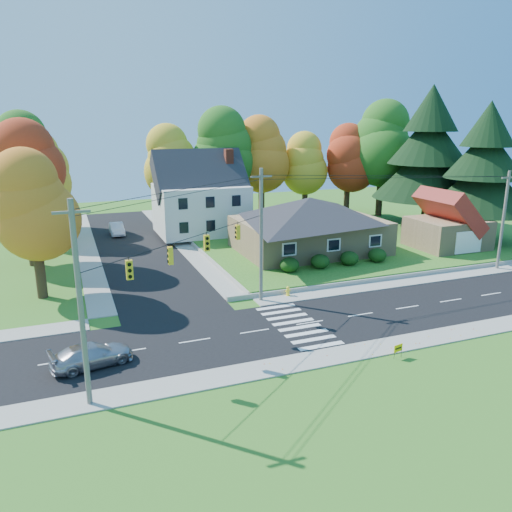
{
  "coord_description": "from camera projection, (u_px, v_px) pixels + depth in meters",
  "views": [
    {
      "loc": [
        -14.71,
        -27.99,
        13.2
      ],
      "look_at": [
        -0.82,
        8.0,
        2.76
      ],
      "focal_mm": 35.0,
      "sensor_mm": 36.0,
      "label": 1
    }
  ],
  "objects": [
    {
      "name": "conifer_east_b",
      "position": [
        484.0,
        168.0,
        53.94
      ],
      "size": [
        11.2,
        11.2,
        14.84
      ],
      "color": "#3F2A19",
      "rests_on": "lawn"
    },
    {
      "name": "lawn",
      "position": [
        328.0,
        238.0,
        57.13
      ],
      "size": [
        30.0,
        30.0,
        0.5
      ],
      "primitive_type": "cube",
      "color": "#3D7923",
      "rests_on": "ground"
    },
    {
      "name": "tree_lot_5",
      "position": [
        383.0,
        144.0,
        67.13
      ],
      "size": [
        8.4,
        8.4,
        15.64
      ],
      "color": "#3F2A19",
      "rests_on": "lawn"
    },
    {
      "name": "road_cross",
      "position": [
        135.0,
        246.0,
        54.4
      ],
      "size": [
        8.0,
        44.0,
        0.02
      ],
      "primitive_type": "cube",
      "color": "black",
      "rests_on": "ground"
    },
    {
      "name": "traffic_infrastructure",
      "position": [
        301.0,
        245.0,
        33.59
      ],
      "size": [
        38.1,
        10.66,
        10.0
      ],
      "color": "#666059",
      "rests_on": "ground"
    },
    {
      "name": "garage",
      "position": [
        448.0,
        225.0,
        51.46
      ],
      "size": [
        7.3,
        6.3,
        4.6
      ],
      "color": "tan",
      "rests_on": "lawn"
    },
    {
      "name": "tree_lot_2",
      "position": [
        262.0,
        155.0,
        65.51
      ],
      "size": [
        7.28,
        7.28,
        13.56
      ],
      "color": "#3F2A19",
      "rests_on": "lawn"
    },
    {
      "name": "white_car",
      "position": [
        117.0,
        229.0,
        59.7
      ],
      "size": [
        1.52,
        4.33,
        1.43
      ],
      "primitive_type": "imported",
      "rotation": [
        0.0,
        0.0,
        0.0
      ],
      "color": "silver",
      "rests_on": "road_cross"
    },
    {
      "name": "tree_lot_1",
      "position": [
        220.0,
        151.0,
        62.36
      ],
      "size": [
        7.84,
        7.84,
        14.6
      ],
      "color": "#3F2A19",
      "rests_on": "lawn"
    },
    {
      "name": "tree_lot_4",
      "position": [
        349.0,
        158.0,
        68.05
      ],
      "size": [
        6.72,
        6.72,
        12.51
      ],
      "color": "#3F2A19",
      "rests_on": "lawn"
    },
    {
      "name": "yard_sign",
      "position": [
        398.0,
        348.0,
        28.61
      ],
      "size": [
        0.66,
        0.17,
        0.84
      ],
      "color": "black",
      "rests_on": "ground"
    },
    {
      "name": "conifer_east_a",
      "position": [
        428.0,
        154.0,
        60.5
      ],
      "size": [
        12.8,
        12.8,
        16.96
      ],
      "color": "#3F2A19",
      "rests_on": "lawn"
    },
    {
      "name": "ranch_house",
      "position": [
        309.0,
        223.0,
        50.1
      ],
      "size": [
        14.6,
        10.6,
        5.4
      ],
      "color": "tan",
      "rests_on": "lawn"
    },
    {
      "name": "hedge_row",
      "position": [
        335.0,
        260.0,
        44.9
      ],
      "size": [
        10.7,
        1.7,
        1.27
      ],
      "color": "#163A10",
      "rests_on": "lawn"
    },
    {
      "name": "silver_sedan",
      "position": [
        92.0,
        355.0,
        27.64
      ],
      "size": [
        4.78,
        2.76,
        1.3
      ],
      "primitive_type": "imported",
      "rotation": [
        0.0,
        0.0,
        1.79
      ],
      "color": "#A8A6B1",
      "rests_on": "road_main"
    },
    {
      "name": "tree_lot_0",
      "position": [
        171.0,
        162.0,
        61.52
      ],
      "size": [
        6.72,
        6.72,
        12.51
      ],
      "color": "#3F2A19",
      "rests_on": "lawn"
    },
    {
      "name": "sidewalk_south",
      "position": [
        349.0,
        353.0,
        29.25
      ],
      "size": [
        90.0,
        2.0,
        0.08
      ],
      "primitive_type": "cube",
      "color": "#9C9A90",
      "rests_on": "ground"
    },
    {
      "name": "tree_west_0",
      "position": [
        32.0,
        206.0,
        36.79
      ],
      "size": [
        6.16,
        6.16,
        11.47
      ],
      "color": "#3F2A19",
      "rests_on": "ground"
    },
    {
      "name": "road_main",
      "position": [
        310.0,
        323.0,
        33.76
      ],
      "size": [
        90.0,
        8.0,
        0.02
      ],
      "primitive_type": "cube",
      "color": "black",
      "rests_on": "ground"
    },
    {
      "name": "tree_west_1",
      "position": [
        24.0,
        175.0,
        45.11
      ],
      "size": [
        7.28,
        7.28,
        13.56
      ],
      "color": "#3F2A19",
      "rests_on": "ground"
    },
    {
      "name": "fire_hydrant",
      "position": [
        288.0,
        292.0,
        38.8
      ],
      "size": [
        0.47,
        0.36,
        0.82
      ],
      "color": "yellow",
      "rests_on": "ground"
    },
    {
      "name": "tree_west_2",
      "position": [
        40.0,
        172.0,
        54.63
      ],
      "size": [
        6.72,
        6.72,
        12.51
      ],
      "color": "#3F2A19",
      "rests_on": "ground"
    },
    {
      "name": "colonial_house",
      "position": [
        201.0,
        198.0,
        57.8
      ],
      "size": [
        10.4,
        8.4,
        9.6
      ],
      "color": "silver",
      "rests_on": "lawn"
    },
    {
      "name": "tree_lot_3",
      "position": [
        306.0,
        164.0,
        67.04
      ],
      "size": [
        6.16,
        6.16,
        11.47
      ],
      "color": "#3F2A19",
      "rests_on": "lawn"
    },
    {
      "name": "tree_west_3",
      "position": [
        23.0,
        156.0,
        60.8
      ],
      "size": [
        7.84,
        7.84,
        14.6
      ],
      "color": "#3F2A19",
      "rests_on": "ground"
    },
    {
      "name": "sidewalk_north",
      "position": [
        280.0,
        299.0,
        38.26
      ],
      "size": [
        90.0,
        2.0,
        0.08
      ],
      "primitive_type": "cube",
      "color": "#9C9A90",
      "rests_on": "ground"
    },
    {
      "name": "ground",
      "position": [
        310.0,
        323.0,
        33.76
      ],
      "size": [
        120.0,
        120.0,
        0.0
      ],
      "primitive_type": "plane",
      "color": "#3D7923"
    }
  ]
}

